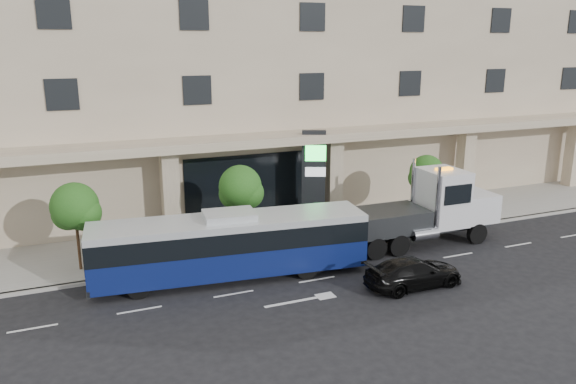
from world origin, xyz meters
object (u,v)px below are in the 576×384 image
(city_bus, at_px, (230,244))
(black_sedan, at_px, (414,272))
(tow_truck, at_px, (428,210))
(signage_pylon, at_px, (314,176))

(city_bus, height_order, black_sedan, city_bus)
(city_bus, bearing_deg, black_sedan, -23.12)
(tow_truck, bearing_deg, signage_pylon, 129.94)
(black_sedan, height_order, signage_pylon, signage_pylon)
(city_bus, relative_size, black_sedan, 2.80)
(tow_truck, relative_size, signage_pylon, 1.79)
(city_bus, relative_size, signage_pylon, 2.31)
(city_bus, relative_size, tow_truck, 1.29)
(tow_truck, distance_m, black_sedan, 6.05)
(tow_truck, distance_m, signage_pylon, 6.91)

